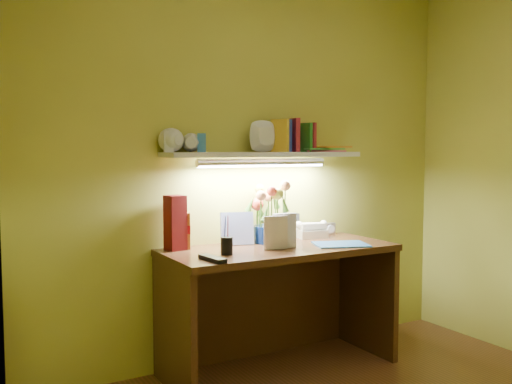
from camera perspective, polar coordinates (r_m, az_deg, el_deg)
desk at (r=3.51m, az=2.38°, el=-11.53°), size 1.40×0.60×0.75m
flower_bouquet at (r=3.55m, az=1.43°, el=-2.12°), size 0.25×0.25×0.37m
telephone at (r=3.78m, az=5.55°, el=-3.72°), size 0.21×0.17×0.11m
desk_clock at (r=3.94m, az=7.32°, el=-3.66°), size 0.08×0.05×0.08m
whisky_bottle at (r=3.35m, az=-7.23°, el=-3.38°), size 0.09×0.09×0.27m
whisky_box at (r=3.33m, az=-8.08°, el=-3.06°), size 0.12×0.12×0.32m
pen_cup at (r=3.17m, az=-2.95°, el=-4.77°), size 0.08×0.08×0.17m
art_card at (r=3.48m, az=-1.92°, el=-3.67°), size 0.20×0.09×0.20m
tv_remote at (r=3.01m, az=-4.37°, el=-6.66°), size 0.08×0.21×0.02m
blue_folder at (r=3.52m, az=8.49°, el=-5.20°), size 0.37×0.33×0.01m
desk_book_a at (r=3.29m, az=0.80°, el=-4.15°), size 0.15×0.05×0.20m
desk_book_b at (r=3.33m, az=1.69°, el=-3.96°), size 0.15×0.04×0.21m
wall_shelf at (r=3.52m, az=0.46°, el=4.42°), size 1.30×0.27×0.24m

